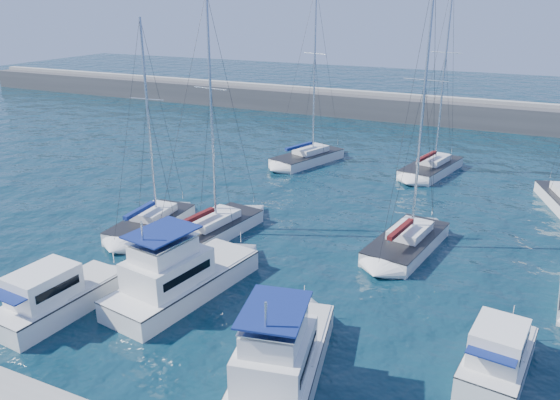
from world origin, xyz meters
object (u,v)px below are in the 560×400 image
at_px(sailboat_mid_b, 209,231).
at_px(sailboat_back_b, 431,167).
at_px(sailboat_back_a, 308,157).
at_px(motor_yacht_stbd_inner, 280,363).
at_px(motor_yacht_port_outer, 56,298).
at_px(sailboat_mid_a, 151,223).
at_px(motor_yacht_stbd_outer, 497,358).
at_px(sailboat_mid_d, 407,242).
at_px(motor_yacht_port_inner, 178,278).

distance_m(sailboat_mid_b, sailboat_back_b, 24.43).
bearing_deg(sailboat_back_a, motor_yacht_stbd_inner, -50.53).
distance_m(motor_yacht_port_outer, sailboat_mid_a, 11.37).
distance_m(motor_yacht_stbd_outer, sailboat_back_b, 30.19).
relative_size(motor_yacht_port_outer, sailboat_back_a, 0.42).
bearing_deg(motor_yacht_stbd_outer, sailboat_mid_d, 126.74).
relative_size(sailboat_mid_d, sailboat_back_b, 0.99).
height_order(motor_yacht_port_inner, motor_yacht_stbd_inner, same).
xyz_separation_m(motor_yacht_port_inner, sailboat_mid_a, (-7.18, 6.89, -0.60)).
distance_m(sailboat_mid_a, sailboat_back_b, 27.21).
relative_size(sailboat_mid_b, sailboat_back_a, 0.95).
height_order(motor_yacht_port_outer, sailboat_back_b, sailboat_back_b).
relative_size(motor_yacht_port_outer, motor_yacht_stbd_outer, 1.23).
relative_size(motor_yacht_stbd_outer, sailboat_mid_a, 0.39).
relative_size(motor_yacht_port_outer, sailboat_mid_b, 0.44).
bearing_deg(sailboat_mid_d, motor_yacht_port_outer, -124.53).
relative_size(motor_yacht_stbd_inner, sailboat_mid_d, 0.54).
xyz_separation_m(sailboat_mid_b, sailboat_mid_d, (12.85, 3.88, 0.03)).
bearing_deg(sailboat_back_a, motor_yacht_stbd_outer, -34.54).
height_order(motor_yacht_stbd_outer, sailboat_mid_b, sailboat_mid_b).
height_order(motor_yacht_port_outer, motor_yacht_stbd_outer, same).
xyz_separation_m(motor_yacht_port_inner, sailboat_back_b, (8.35, 29.24, -0.58)).
xyz_separation_m(motor_yacht_port_outer, sailboat_mid_d, (14.82, 15.57, -0.38)).
distance_m(motor_yacht_stbd_inner, sailboat_back_a, 33.99).
height_order(motor_yacht_port_inner, sailboat_back_a, sailboat_back_a).
bearing_deg(sailboat_mid_b, motor_yacht_port_inner, -61.42).
distance_m(motor_yacht_port_inner, sailboat_back_a, 27.78).
xyz_separation_m(motor_yacht_port_outer, sailboat_mid_a, (-2.44, 11.10, -0.41)).
bearing_deg(sailboat_mid_d, motor_yacht_stbd_outer, -51.09).
distance_m(motor_yacht_port_outer, motor_yacht_stbd_outer, 21.69).
relative_size(motor_yacht_stbd_outer, sailboat_back_b, 0.33).
xyz_separation_m(motor_yacht_stbd_inner, sailboat_mid_a, (-15.38, 11.22, -0.60)).
relative_size(sailboat_mid_b, sailboat_mid_d, 0.92).
bearing_deg(sailboat_mid_a, sailboat_back_b, 52.20).
relative_size(motor_yacht_stbd_outer, sailboat_mid_d, 0.33).
relative_size(sailboat_back_a, sailboat_back_b, 0.96).
bearing_deg(motor_yacht_port_inner, sailboat_back_a, 106.46).
height_order(sailboat_mid_a, sailboat_back_a, sailboat_back_a).
xyz_separation_m(motor_yacht_port_outer, sailboat_mid_b, (1.97, 11.69, -0.41)).
height_order(motor_yacht_stbd_inner, motor_yacht_stbd_outer, motor_yacht_stbd_inner).
xyz_separation_m(motor_yacht_port_outer, motor_yacht_port_inner, (4.74, 4.20, 0.19)).
height_order(motor_yacht_stbd_inner, sailboat_back_a, sailboat_back_a).
bearing_deg(sailboat_mid_a, motor_yacht_port_outer, -80.59).
bearing_deg(motor_yacht_port_outer, sailboat_mid_d, 51.27).
distance_m(sailboat_back_a, sailboat_back_b, 12.10).
relative_size(motor_yacht_stbd_inner, motor_yacht_stbd_outer, 1.64).
bearing_deg(sailboat_back_b, sailboat_mid_b, -104.14).
bearing_deg(sailboat_mid_a, motor_yacht_port_inner, -46.81).
distance_m(motor_yacht_port_inner, motor_yacht_stbd_inner, 9.27).
relative_size(motor_yacht_stbd_inner, sailboat_back_b, 0.53).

